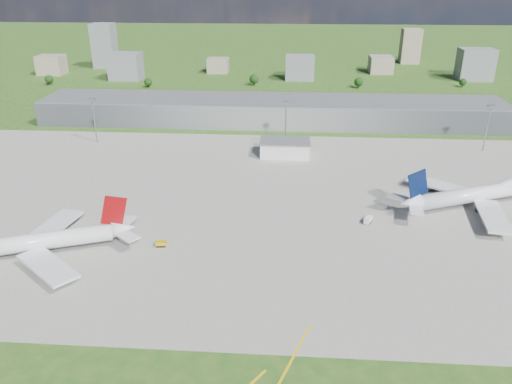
# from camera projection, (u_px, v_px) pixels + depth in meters

# --- Properties ---
(ground) EXTENTS (1400.00, 1400.00, 0.00)m
(ground) POSITION_uv_depth(u_px,v_px,m) (270.00, 129.00, 317.41)
(ground) COLOR #264E18
(ground) RESTS_ON ground
(apron) EXTENTS (360.00, 190.00, 0.08)m
(apron) POSITION_uv_depth(u_px,v_px,m) (282.00, 202.00, 216.39)
(apron) COLOR gray
(apron) RESTS_ON ground
(terminal) EXTENTS (300.00, 42.00, 15.00)m
(terminal) POSITION_uv_depth(u_px,v_px,m) (271.00, 111.00, 328.06)
(terminal) COLOR slate
(terminal) RESTS_ON ground
(ops_building) EXTENTS (26.00, 16.00, 8.00)m
(ops_building) POSITION_uv_depth(u_px,v_px,m) (285.00, 148.00, 269.53)
(ops_building) COLOR silver
(ops_building) RESTS_ON ground
(mast_west) EXTENTS (3.50, 2.00, 25.90)m
(mast_west) POSITION_uv_depth(u_px,v_px,m) (93.00, 113.00, 284.68)
(mast_west) COLOR gray
(mast_west) RESTS_ON ground
(mast_center) EXTENTS (3.50, 2.00, 25.90)m
(mast_center) POSITION_uv_depth(u_px,v_px,m) (286.00, 116.00, 277.68)
(mast_center) COLOR gray
(mast_center) RESTS_ON ground
(mast_east) EXTENTS (3.50, 2.00, 25.90)m
(mast_east) POSITION_uv_depth(u_px,v_px,m) (489.00, 120.00, 270.67)
(mast_east) COLOR gray
(mast_east) RESTS_ON ground
(airliner_red_twin) EXTENTS (70.01, 53.07, 19.96)m
(airliner_red_twin) POSITION_uv_depth(u_px,v_px,m) (32.00, 243.00, 172.63)
(airliner_red_twin) COLOR silver
(airliner_red_twin) RESTS_ON ground
(airliner_blue_quad) EXTENTS (75.45, 57.42, 20.67)m
(airliner_blue_quad) POSITION_uv_depth(u_px,v_px,m) (484.00, 193.00, 210.76)
(airliner_blue_quad) COLOR silver
(airliner_blue_quad) RESTS_ON ground
(tug_yellow) EXTENTS (4.24, 2.79, 1.94)m
(tug_yellow) POSITION_uv_depth(u_px,v_px,m) (161.00, 244.00, 180.81)
(tug_yellow) COLOR #C6A60B
(tug_yellow) RESTS_ON ground
(van_white_near) EXTENTS (4.01, 5.35, 2.50)m
(van_white_near) POSITION_uv_depth(u_px,v_px,m) (368.00, 220.00, 197.42)
(van_white_near) COLOR white
(van_white_near) RESTS_ON ground
(van_white_far) EXTENTS (4.37, 3.45, 2.11)m
(van_white_far) POSITION_uv_depth(u_px,v_px,m) (475.00, 195.00, 220.41)
(van_white_far) COLOR silver
(van_white_far) RESTS_ON ground
(bldg_far_w) EXTENTS (24.00, 20.00, 18.00)m
(bldg_far_w) POSITION_uv_depth(u_px,v_px,m) (51.00, 65.00, 482.89)
(bldg_far_w) COLOR gray
(bldg_far_w) RESTS_ON ground
(bldg_w) EXTENTS (28.00, 22.00, 24.00)m
(bldg_w) POSITION_uv_depth(u_px,v_px,m) (126.00, 66.00, 458.33)
(bldg_w) COLOR slate
(bldg_w) RESTS_ON ground
(bldg_cw) EXTENTS (20.00, 18.00, 14.00)m
(bldg_cw) POSITION_uv_depth(u_px,v_px,m) (218.00, 65.00, 491.75)
(bldg_cw) COLOR gray
(bldg_cw) RESTS_ON ground
(bldg_c) EXTENTS (26.00, 20.00, 22.00)m
(bldg_c) POSITION_uv_depth(u_px,v_px,m) (300.00, 67.00, 457.67)
(bldg_c) COLOR slate
(bldg_c) RESTS_ON ground
(bldg_ce) EXTENTS (22.00, 24.00, 16.00)m
(bldg_ce) POSITION_uv_depth(u_px,v_px,m) (381.00, 64.00, 490.28)
(bldg_ce) COLOR gray
(bldg_ce) RESTS_ON ground
(bldg_e) EXTENTS (30.00, 22.00, 28.00)m
(bldg_e) POSITION_uv_depth(u_px,v_px,m) (475.00, 64.00, 455.39)
(bldg_e) COLOR slate
(bldg_e) RESTS_ON ground
(bldg_tall_w) EXTENTS (22.00, 20.00, 44.00)m
(bldg_tall_w) POSITION_uv_depth(u_px,v_px,m) (104.00, 46.00, 511.58)
(bldg_tall_w) COLOR slate
(bldg_tall_w) RESTS_ON ground
(bldg_tall_e) EXTENTS (20.00, 18.00, 36.00)m
(bldg_tall_e) POSITION_uv_depth(u_px,v_px,m) (410.00, 46.00, 538.43)
(bldg_tall_e) COLOR gray
(bldg_tall_e) RESTS_ON ground
(tree_far_w) EXTENTS (7.20, 7.20, 8.80)m
(tree_far_w) POSITION_uv_depth(u_px,v_px,m) (49.00, 79.00, 437.54)
(tree_far_w) COLOR #382314
(tree_far_w) RESTS_ON ground
(tree_w) EXTENTS (6.75, 6.75, 8.25)m
(tree_w) POSITION_uv_depth(u_px,v_px,m) (148.00, 82.00, 427.37)
(tree_w) COLOR #382314
(tree_w) RESTS_ON ground
(tree_c) EXTENTS (8.10, 8.10, 9.90)m
(tree_c) POSITION_uv_depth(u_px,v_px,m) (254.00, 79.00, 434.93)
(tree_c) COLOR #382314
(tree_c) RESTS_ON ground
(tree_e) EXTENTS (7.65, 7.65, 9.35)m
(tree_e) POSITION_uv_depth(u_px,v_px,m) (359.00, 82.00, 424.77)
(tree_e) COLOR #382314
(tree_e) RESTS_ON ground
(tree_far_e) EXTENTS (6.30, 6.30, 7.70)m
(tree_far_e) POSITION_uv_depth(u_px,v_px,m) (463.00, 82.00, 428.56)
(tree_far_e) COLOR #382314
(tree_far_e) RESTS_ON ground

